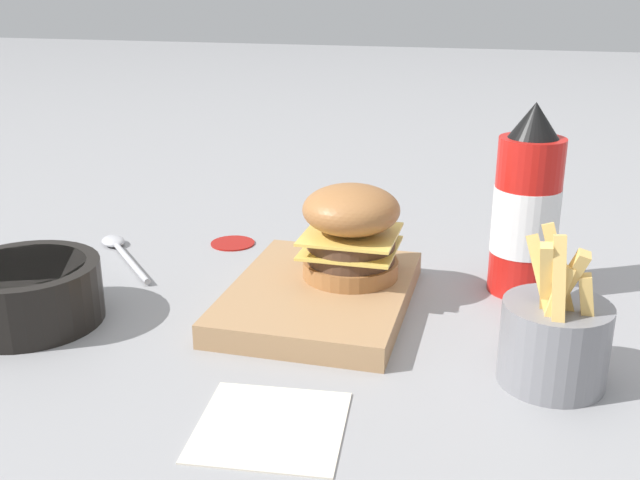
# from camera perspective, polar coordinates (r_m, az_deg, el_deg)

# --- Properties ---
(ground_plane) EXTENTS (6.00, 6.00, 0.00)m
(ground_plane) POSITION_cam_1_polar(r_m,az_deg,el_deg) (0.81, 4.20, -4.72)
(ground_plane) COLOR gray
(serving_board) EXTENTS (0.25, 0.18, 0.02)m
(serving_board) POSITION_cam_1_polar(r_m,az_deg,el_deg) (0.79, 0.00, -4.27)
(serving_board) COLOR #A37A51
(serving_board) RESTS_ON ground_plane
(burger) EXTENTS (0.10, 0.10, 0.10)m
(burger) POSITION_cam_1_polar(r_m,az_deg,el_deg) (0.79, 2.37, 0.69)
(burger) COLOR #9E6638
(burger) RESTS_ON serving_board
(ketchup_bottle) EXTENTS (0.07, 0.07, 0.21)m
(ketchup_bottle) POSITION_cam_1_polar(r_m,az_deg,el_deg) (0.83, 15.44, 2.20)
(ketchup_bottle) COLOR red
(ketchup_bottle) RESTS_ON ground_plane
(fries_basket) EXTENTS (0.09, 0.09, 0.14)m
(fries_basket) POSITION_cam_1_polar(r_m,az_deg,el_deg) (0.67, 17.42, -7.14)
(fries_basket) COLOR slate
(fries_basket) RESTS_ON ground_plane
(side_bowl) EXTENTS (0.15, 0.15, 0.06)m
(side_bowl) POSITION_cam_1_polar(r_m,az_deg,el_deg) (0.81, -21.41, -3.67)
(side_bowl) COLOR black
(side_bowl) RESTS_ON ground_plane
(spoon) EXTENTS (0.14, 0.13, 0.01)m
(spoon) POSITION_cam_1_polar(r_m,az_deg,el_deg) (0.98, -15.06, -0.60)
(spoon) COLOR #B2B2B7
(spoon) RESTS_ON ground_plane
(ketchup_puddle) EXTENTS (0.06, 0.06, 0.00)m
(ketchup_puddle) POSITION_cam_1_polar(r_m,az_deg,el_deg) (0.98, -6.67, -0.19)
(ketchup_puddle) COLOR #9E140F
(ketchup_puddle) RESTS_ON ground_plane
(parchment_square) EXTENTS (0.12, 0.12, 0.00)m
(parchment_square) POSITION_cam_1_polar(r_m,az_deg,el_deg) (0.60, -3.78, -13.90)
(parchment_square) COLOR beige
(parchment_square) RESTS_ON ground_plane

